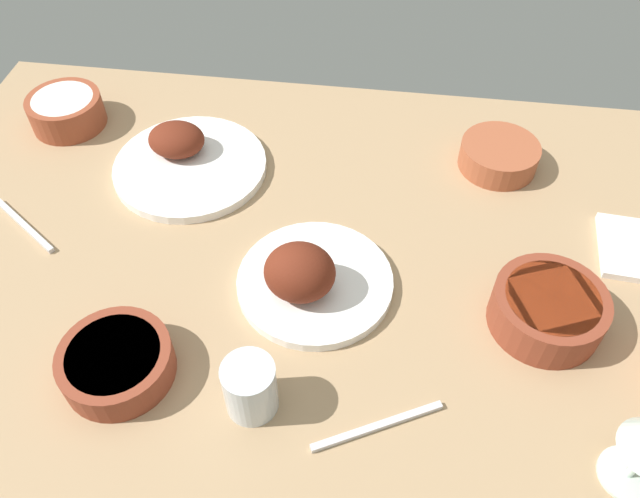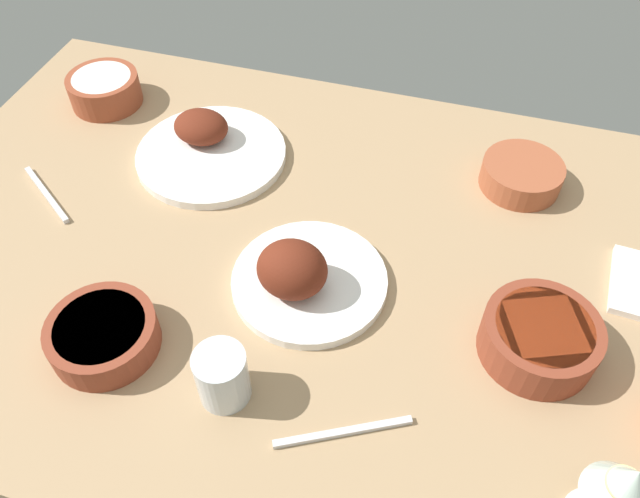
{
  "view_description": "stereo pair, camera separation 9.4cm",
  "coord_description": "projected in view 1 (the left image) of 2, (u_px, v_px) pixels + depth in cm",
  "views": [
    {
      "loc": [
        8.41,
        -61.57,
        77.3
      ],
      "look_at": [
        0.0,
        0.0,
        6.0
      ],
      "focal_mm": 35.23,
      "sensor_mm": 36.0,
      "label": 1
    },
    {
      "loc": [
        17.64,
        -59.59,
        77.3
      ],
      "look_at": [
        0.0,
        0.0,
        6.0
      ],
      "focal_mm": 35.23,
      "sensor_mm": 36.0,
      "label": 2
    }
  ],
  "objects": [
    {
      "name": "plate_near_viewer",
      "position": [
        186.0,
        159.0,
        1.09
      ],
      "size": [
        26.29,
        26.29,
        6.89
      ],
      "color": "white",
      "rests_on": "dining_table"
    },
    {
      "name": "water_tumbler",
      "position": [
        250.0,
        388.0,
        0.77
      ],
      "size": [
        6.72,
        6.72,
        8.23
      ],
      "primitive_type": "cylinder",
      "color": "silver",
      "rests_on": "dining_table"
    },
    {
      "name": "fork_loose",
      "position": [
        377.0,
        426.0,
        0.78
      ],
      "size": [
        15.95,
        8.81,
        0.8
      ],
      "primitive_type": "cube",
      "rotation": [
        0.0,
        0.0,
        3.62
      ],
      "color": "silver",
      "rests_on": "dining_table"
    },
    {
      "name": "bowl_sauce",
      "position": [
        548.0,
        309.0,
        0.86
      ],
      "size": [
        15.52,
        15.52,
        5.97
      ],
      "color": "brown",
      "rests_on": "dining_table"
    },
    {
      "name": "dining_table",
      "position": [
        320.0,
        266.0,
        0.98
      ],
      "size": [
        140.0,
        90.0,
        4.0
      ],
      "primitive_type": "cube",
      "color": "tan",
      "rests_on": "ground"
    },
    {
      "name": "spoon_loose",
      "position": [
        25.0,
        224.0,
        1.0
      ],
      "size": [
        13.83,
        9.96,
        0.8
      ],
      "primitive_type": "cube",
      "rotation": [
        0.0,
        0.0,
        5.68
      ],
      "color": "silver",
      "rests_on": "dining_table"
    },
    {
      "name": "bowl_cream",
      "position": [
        66.0,
        110.0,
        1.15
      ],
      "size": [
        13.41,
        13.41,
        5.7
      ],
      "color": "brown",
      "rests_on": "dining_table"
    },
    {
      "name": "bowl_soup",
      "position": [
        116.0,
        362.0,
        0.81
      ],
      "size": [
        14.71,
        14.71,
        4.69
      ],
      "color": "brown",
      "rests_on": "dining_table"
    },
    {
      "name": "plate_far_side",
      "position": [
        308.0,
        278.0,
        0.9
      ],
      "size": [
        22.9,
        22.9,
        9.54
      ],
      "color": "white",
      "rests_on": "dining_table"
    },
    {
      "name": "bowl_pasta",
      "position": [
        499.0,
        155.0,
        1.08
      ],
      "size": [
        13.43,
        13.43,
        4.54
      ],
      "color": "#A35133",
      "rests_on": "dining_table"
    }
  ]
}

